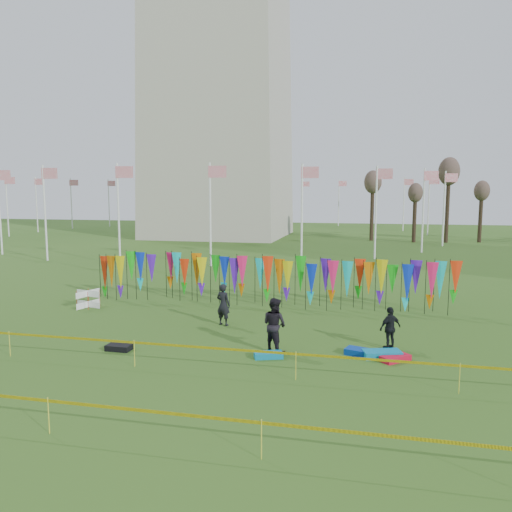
% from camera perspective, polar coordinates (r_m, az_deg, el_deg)
% --- Properties ---
extents(ground, '(160.00, 160.00, 0.00)m').
position_cam_1_polar(ground, '(17.71, -5.27, -11.55)').
color(ground, '#2C5116').
rests_on(ground, ground).
extents(flagpole_ring, '(57.40, 56.16, 8.00)m').
position_cam_1_polar(flagpole_ring, '(66.79, -3.99, 5.75)').
color(flagpole_ring, white).
rests_on(flagpole_ring, ground).
extents(banner_row, '(18.64, 0.64, 2.45)m').
position_cam_1_polar(banner_row, '(25.45, 1.35, -2.11)').
color(banner_row, black).
rests_on(banner_row, ground).
extents(caution_tape_near, '(26.00, 0.02, 0.90)m').
position_cam_1_polar(caution_tape_near, '(16.32, -7.55, -10.35)').
color(caution_tape_near, '#FFE905').
rests_on(caution_tape_near, ground).
extents(caution_tape_far, '(26.00, 0.02, 0.90)m').
position_cam_1_polar(caution_tape_far, '(12.30, -15.50, -16.57)').
color(caution_tape_far, '#FFE905').
rests_on(caution_tape_far, ground).
extents(box_kite, '(0.79, 0.79, 0.88)m').
position_cam_1_polar(box_kite, '(26.36, -18.63, -4.66)').
color(box_kite, '#B30E0D').
rests_on(box_kite, ground).
extents(person_left, '(0.78, 0.67, 1.82)m').
position_cam_1_polar(person_left, '(21.65, -3.75, -5.55)').
color(person_left, black).
rests_on(person_left, ground).
extents(person_mid, '(1.12, 1.00, 1.96)m').
position_cam_1_polar(person_mid, '(18.12, 2.12, -7.84)').
color(person_mid, black).
rests_on(person_mid, ground).
extents(person_right, '(1.05, 0.98, 1.57)m').
position_cam_1_polar(person_right, '(19.06, 15.09, -7.95)').
color(person_right, black).
rests_on(person_right, ground).
extents(kite_bag_turquoise, '(1.09, 0.79, 0.20)m').
position_cam_1_polar(kite_bag_turquoise, '(17.66, 1.43, -11.24)').
color(kite_bag_turquoise, '#0B7DA8').
rests_on(kite_bag_turquoise, ground).
extents(kite_bag_blue, '(1.17, 0.85, 0.22)m').
position_cam_1_polar(kite_bag_blue, '(18.28, 11.88, -10.71)').
color(kite_bag_blue, '#09379C').
rests_on(kite_bag_blue, ground).
extents(kite_bag_red, '(1.10, 1.07, 0.19)m').
position_cam_1_polar(kite_bag_red, '(17.98, 15.64, -11.18)').
color(kite_bag_red, red).
rests_on(kite_bag_red, ground).
extents(kite_bag_black, '(0.90, 0.53, 0.21)m').
position_cam_1_polar(kite_bag_black, '(19.11, -15.39, -10.04)').
color(kite_bag_black, black).
rests_on(kite_bag_black, ground).
extents(kite_bag_teal, '(1.42, 0.98, 0.25)m').
position_cam_1_polar(kite_bag_teal, '(18.19, 14.20, -10.82)').
color(kite_bag_teal, '#0B7AA7').
rests_on(kite_bag_teal, ground).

